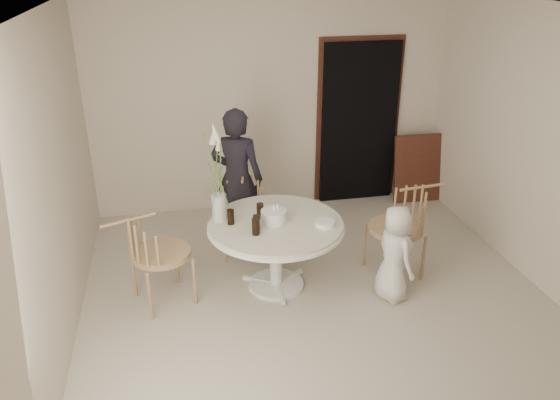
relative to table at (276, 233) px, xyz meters
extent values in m
plane|color=#C0B4A4|center=(0.35, -0.25, -0.62)|extent=(4.50, 4.50, 0.00)
plane|color=silver|center=(0.35, -0.25, 2.08)|extent=(4.50, 4.50, 0.00)
plane|color=beige|center=(0.35, 2.00, 0.73)|extent=(4.50, 0.00, 4.50)
plane|color=beige|center=(0.35, -2.50, 0.73)|extent=(4.50, 0.00, 4.50)
plane|color=beige|center=(-1.90, -0.25, 0.73)|extent=(0.00, 4.50, 4.50)
plane|color=beige|center=(2.60, -0.25, 0.73)|extent=(0.00, 4.50, 4.50)
cube|color=black|center=(1.50, 1.94, 0.43)|extent=(1.00, 0.10, 2.10)
cube|color=#542F1D|center=(1.50, 1.98, 0.49)|extent=(1.12, 0.03, 2.22)
cylinder|color=white|center=(0.00, 0.00, -0.60)|extent=(0.56, 0.56, 0.04)
cylinder|color=white|center=(0.00, 0.00, -0.27)|extent=(0.12, 0.12, 0.65)
cylinder|color=white|center=(0.00, 0.00, 0.07)|extent=(1.33, 1.33, 0.03)
cylinder|color=white|center=(0.00, 0.00, 0.09)|extent=(1.30, 1.30, 0.04)
cube|color=#542F1D|center=(2.30, 1.70, -0.16)|extent=(0.69, 0.22, 0.91)
cylinder|color=tan|center=(-0.45, 0.57, -0.39)|extent=(0.03, 0.03, 0.46)
cylinder|color=tan|center=(-0.06, 0.50, -0.39)|extent=(0.03, 0.03, 0.46)
cylinder|color=tan|center=(-0.38, 0.97, -0.39)|extent=(0.03, 0.03, 0.46)
cylinder|color=tan|center=(0.02, 0.90, -0.39)|extent=(0.03, 0.03, 0.46)
cylinder|color=tan|center=(-0.22, 0.73, -0.14)|extent=(0.51, 0.51, 0.05)
cylinder|color=tan|center=(1.01, 0.20, -0.36)|extent=(0.03, 0.03, 0.50)
cylinder|color=tan|center=(1.06, -0.24, -0.36)|extent=(0.03, 0.03, 0.50)
cylinder|color=tan|center=(1.45, 0.25, -0.36)|extent=(0.03, 0.03, 0.50)
cylinder|color=tan|center=(1.50, -0.19, -0.36)|extent=(0.03, 0.03, 0.50)
cylinder|color=tan|center=(1.25, 0.01, -0.09)|extent=(0.56, 0.56, 0.06)
cylinder|color=tan|center=(-0.82, -0.14, -0.37)|extent=(0.03, 0.03, 0.50)
cylinder|color=tan|center=(-0.98, 0.27, -0.37)|extent=(0.03, 0.03, 0.50)
cylinder|color=tan|center=(-1.24, -0.30, -0.37)|extent=(0.03, 0.03, 0.50)
cylinder|color=tan|center=(-1.39, 0.11, -0.37)|extent=(0.03, 0.03, 0.50)
cylinder|color=tan|center=(-1.11, -0.01, -0.09)|extent=(0.56, 0.56, 0.06)
imported|color=black|center=(-0.24, 0.98, 0.19)|extent=(0.69, 0.59, 1.61)
imported|color=white|center=(1.07, -0.42, -0.13)|extent=(0.40, 0.53, 0.98)
cylinder|color=white|center=(-0.02, 0.01, 0.17)|extent=(0.25, 0.25, 0.12)
cylinder|color=beige|center=(-0.02, 0.01, 0.26)|extent=(0.01, 0.01, 0.05)
cylinder|color=beige|center=(0.02, 0.04, 0.26)|extent=(0.01, 0.01, 0.05)
cylinder|color=black|center=(-0.23, -0.20, 0.19)|extent=(0.09, 0.09, 0.16)
cylinder|color=black|center=(-0.21, -0.12, 0.19)|extent=(0.08, 0.08, 0.15)
cylinder|color=black|center=(-0.43, 0.05, 0.19)|extent=(0.08, 0.08, 0.15)
cylinder|color=black|center=(-0.13, 0.12, 0.19)|extent=(0.08, 0.08, 0.15)
cylinder|color=white|center=(0.44, -0.16, 0.14)|extent=(0.24, 0.24, 0.05)
cylinder|color=silver|center=(-0.52, 0.17, 0.25)|extent=(0.14, 0.14, 0.27)
cylinder|color=#4C7532|center=(-0.50, 0.17, 0.58)|extent=(0.01, 0.01, 0.66)
cone|color=white|center=(-0.50, 0.17, 0.91)|extent=(0.07, 0.07, 0.17)
cylinder|color=#4C7532|center=(-0.54, 0.19, 0.61)|extent=(0.01, 0.01, 0.72)
cone|color=white|center=(-0.54, 0.19, 0.97)|extent=(0.07, 0.07, 0.17)
cylinder|color=#4C7532|center=(-0.53, 0.14, 0.63)|extent=(0.01, 0.01, 0.78)
cone|color=white|center=(-0.53, 0.14, 1.02)|extent=(0.07, 0.07, 0.17)
camera|label=1|loc=(-0.92, -4.60, 2.50)|focal=35.00mm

